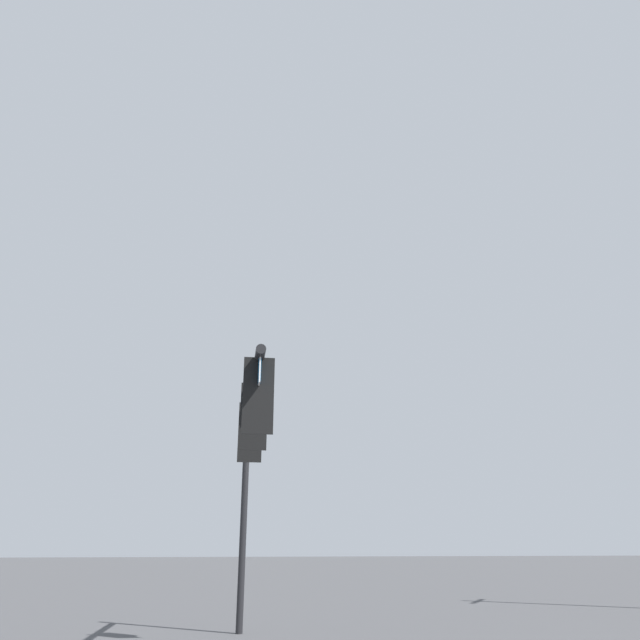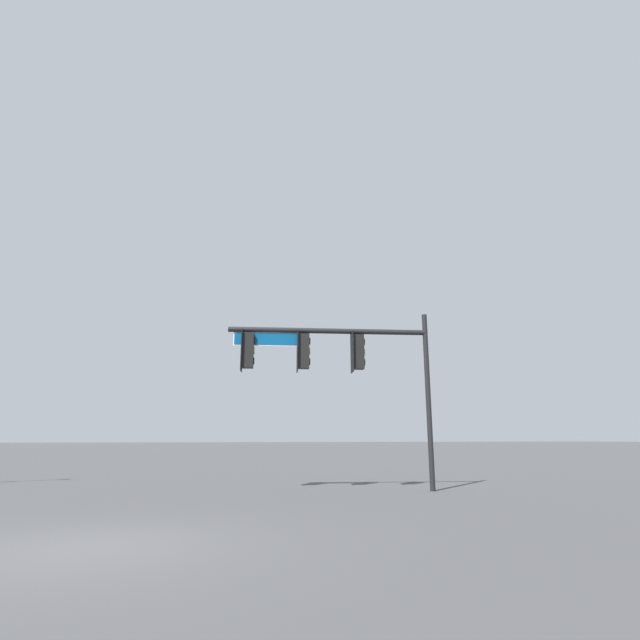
# 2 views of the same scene
# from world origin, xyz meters

# --- Properties ---
(signal_pole_near) EXTENTS (6.31, 1.49, 5.50)m
(signal_pole_near) POSITION_xyz_m (-5.69, -6.49, 4.15)
(signal_pole_near) COLOR black
(signal_pole_near) RESTS_ON ground_plane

